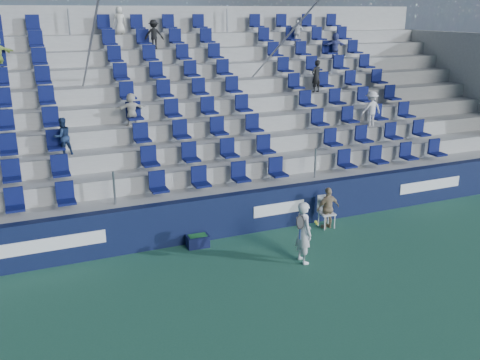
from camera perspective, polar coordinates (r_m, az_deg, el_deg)
name	(u,v)px	position (r m, az deg, el deg)	size (l,w,h in m)	color
ground	(280,285)	(12.55, 4.26, -11.14)	(70.00, 70.00, 0.00)	#296047
sponsor_wall	(229,215)	(14.89, -1.23, -3.75)	(24.00, 0.32, 1.20)	#0F1738
grandstand	(174,126)	(19.09, -7.03, 5.72)	(24.00, 8.17, 6.63)	#A4A49F
tennis_player	(304,232)	(13.35, 6.80, -5.57)	(0.69, 0.63, 1.59)	white
line_judge_chair	(325,209)	(15.71, 9.08, -3.06)	(0.45, 0.46, 0.94)	white
line_judge	(328,208)	(15.57, 9.38, -2.96)	(0.72, 0.30, 1.23)	tan
ball_bin	(198,240)	(14.38, -4.54, -6.44)	(0.60, 0.41, 0.33)	#0F1439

